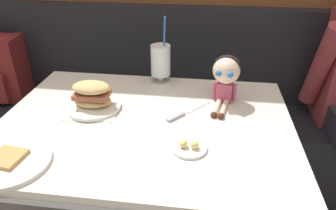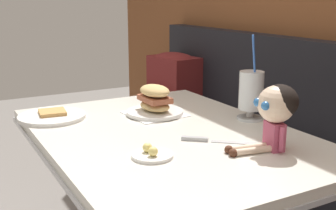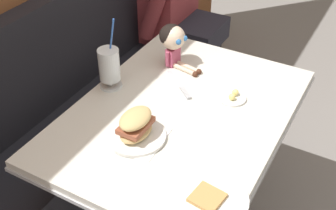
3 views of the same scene
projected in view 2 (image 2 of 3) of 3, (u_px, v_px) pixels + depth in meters
name	position (u px, v px, depth m)	size (l,w,h in m)	color
booth_bench	(297.00, 203.00, 1.85)	(2.60, 0.48, 1.00)	black
diner_table	(168.00, 186.00, 1.50)	(1.11, 0.81, 0.74)	silver
toast_plate	(52.00, 116.00, 1.62)	(0.25, 0.25, 0.03)	white
milkshake_glass	(251.00, 93.00, 1.58)	(0.10, 0.10, 0.31)	silver
sandwich_plate	(155.00, 103.00, 1.66)	(0.22, 0.22, 0.12)	white
butter_saucer	(152.00, 154.00, 1.23)	(0.12, 0.12, 0.04)	white
butter_knife	(205.00, 140.00, 1.36)	(0.17, 0.19, 0.01)	silver
seated_doll	(276.00, 108.00, 1.26)	(0.13, 0.23, 0.20)	#B74C6B
backpack	(173.00, 85.00, 2.62)	(0.33, 0.28, 0.41)	maroon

